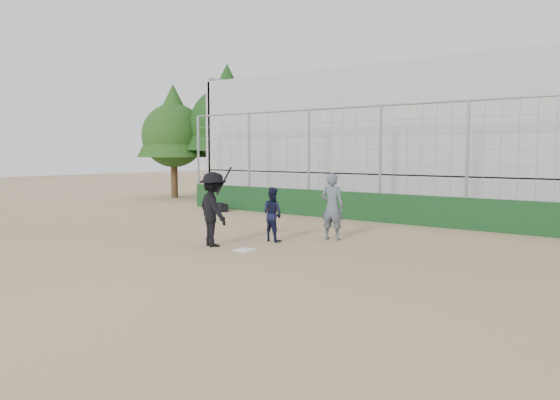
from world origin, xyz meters
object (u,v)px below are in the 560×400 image
Objects in this scene: batter_at_plate at (213,209)px; equipment_bag at (221,207)px; umpire at (332,210)px; catcher_crouched at (272,223)px.

batter_at_plate is 2.48× the size of equipment_bag.
batter_at_plate reaches higher than umpire.
batter_at_plate is 8.36m from equipment_bag.
batter_at_plate is 3.32m from umpire.
umpire reaches higher than equipment_bag.
umpire is 2.01× the size of equipment_bag.
equipment_bag is at bearing -32.25° from umpire.
umpire is (1.13, 1.23, 0.33)m from catcher_crouched.
umpire is (1.85, 2.75, -0.13)m from batter_at_plate.
batter_at_plate is at bearing 47.89° from umpire.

